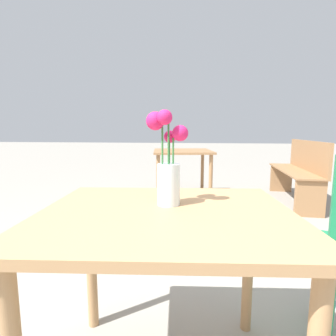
{
  "coord_description": "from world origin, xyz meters",
  "views": [
    {
      "loc": [
        0.11,
        -0.89,
        0.98
      ],
      "look_at": [
        -0.0,
        0.08,
        0.84
      ],
      "focal_mm": 28.0,
      "sensor_mm": 36.0,
      "label": 1
    }
  ],
  "objects_px": {
    "flower_vase": "(167,167)",
    "bench_near": "(300,170)",
    "table_front": "(166,239)",
    "table_back": "(182,157)"
  },
  "relations": [
    {
      "from": "flower_vase",
      "to": "bench_near",
      "type": "height_order",
      "value": "flower_vase"
    },
    {
      "from": "table_front",
      "to": "table_back",
      "type": "bearing_deg",
      "value": 92.48
    },
    {
      "from": "bench_near",
      "to": "table_back",
      "type": "height_order",
      "value": "bench_near"
    },
    {
      "from": "bench_near",
      "to": "table_back",
      "type": "xyz_separation_m",
      "value": [
        -1.61,
        0.03,
        0.15
      ]
    },
    {
      "from": "flower_vase",
      "to": "table_front",
      "type": "bearing_deg",
      "value": -86.23
    },
    {
      "from": "flower_vase",
      "to": "table_back",
      "type": "height_order",
      "value": "flower_vase"
    },
    {
      "from": "bench_near",
      "to": "table_back",
      "type": "relative_size",
      "value": 1.55
    },
    {
      "from": "table_back",
      "to": "bench_near",
      "type": "bearing_deg",
      "value": -1.05
    },
    {
      "from": "bench_near",
      "to": "table_back",
      "type": "distance_m",
      "value": 1.61
    },
    {
      "from": "table_front",
      "to": "table_back",
      "type": "relative_size",
      "value": 1.02
    }
  ]
}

